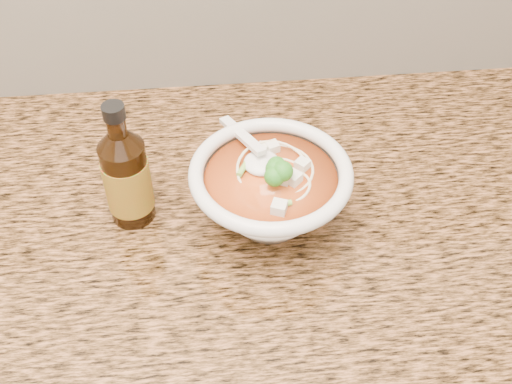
{
  "coord_description": "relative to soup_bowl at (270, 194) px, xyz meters",
  "views": [
    {
      "loc": [
        0.24,
        1.04,
        1.59
      ],
      "look_at": [
        0.3,
        1.65,
        0.96
      ],
      "focal_mm": 45.0,
      "sensor_mm": 36.0,
      "label": 1
    }
  ],
  "objects": [
    {
      "name": "counter_slab",
      "position": [
        -0.32,
        0.03,
        -0.07
      ],
      "size": [
        4.0,
        0.68,
        0.04
      ],
      "primitive_type": "cube",
      "color": "#955D36",
      "rests_on": "cabinet"
    },
    {
      "name": "hot_sauce_bottle",
      "position": [
        -0.19,
        0.03,
        0.02
      ],
      "size": [
        0.08,
        0.08,
        0.2
      ],
      "rotation": [
        0.0,
        0.0,
        -0.28
      ],
      "color": "black",
      "rests_on": "counter_slab"
    },
    {
      "name": "soup_bowl",
      "position": [
        0.0,
        0.0,
        0.0
      ],
      "size": [
        0.22,
        0.24,
        0.12
      ],
      "rotation": [
        0.0,
        0.0,
        0.02
      ],
      "color": "silver",
      "rests_on": "counter_slab"
    },
    {
      "name": "cabinet",
      "position": [
        -0.32,
        0.03,
        -0.52
      ],
      "size": [
        4.0,
        0.65,
        0.86
      ],
      "primitive_type": "cube",
      "color": "#311C0E",
      "rests_on": "ground"
    }
  ]
}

